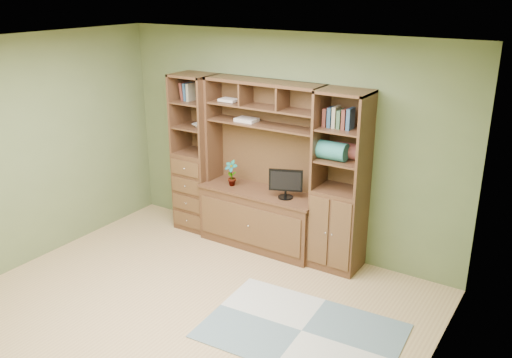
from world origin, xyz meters
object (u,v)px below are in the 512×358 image
Objects in this scene: left_tower at (196,154)px; right_tower at (340,183)px; center_hutch at (260,168)px; monitor at (286,178)px.

left_tower is 2.02m from right_tower.
monitor is at bearing -5.28° from center_hutch.
center_hutch is at bearing 152.23° from monitor.
monitor is (-0.65, -0.07, -0.05)m from right_tower.
center_hutch reaches higher than monitor.
monitor is (0.38, -0.03, -0.05)m from center_hutch.
right_tower is 0.65m from monitor.
left_tower is (-1.00, 0.04, 0.00)m from center_hutch.
right_tower is at bearing 2.23° from center_hutch.
center_hutch and left_tower have the same top height.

